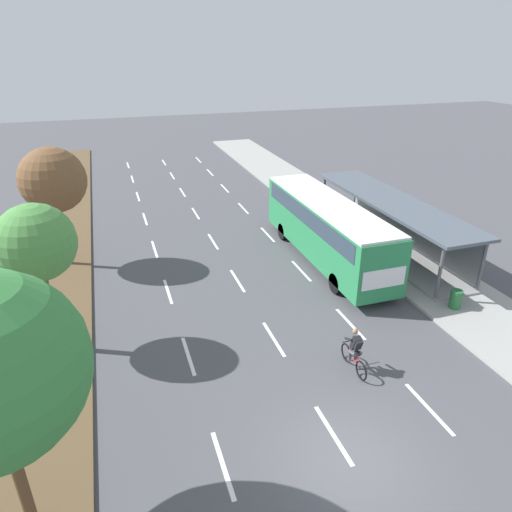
# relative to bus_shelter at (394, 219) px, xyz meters

# --- Properties ---
(ground_plane) EXTENTS (140.00, 140.00, 0.00)m
(ground_plane) POSITION_rel_bus_shelter_xyz_m (-9.53, -12.53, -1.87)
(ground_plane) COLOR #4C4C51
(median_strip) EXTENTS (2.60, 52.00, 0.12)m
(median_strip) POSITION_rel_bus_shelter_xyz_m (-17.83, 7.47, -1.81)
(median_strip) COLOR brown
(median_strip) RESTS_ON ground
(sidewalk_right) EXTENTS (4.50, 52.00, 0.15)m
(sidewalk_right) POSITION_rel_bus_shelter_xyz_m (-0.28, 7.47, -1.79)
(sidewalk_right) COLOR #9E9E99
(sidewalk_right) RESTS_ON ground
(lane_divider_left) EXTENTS (0.14, 44.58, 0.01)m
(lane_divider_left) POSITION_rel_bus_shelter_xyz_m (-13.03, 4.27, -1.86)
(lane_divider_left) COLOR white
(lane_divider_left) RESTS_ON ground
(lane_divider_center) EXTENTS (0.14, 44.58, 0.01)m
(lane_divider_center) POSITION_rel_bus_shelter_xyz_m (-9.53, 4.27, -1.86)
(lane_divider_center) COLOR white
(lane_divider_center) RESTS_ON ground
(lane_divider_right) EXTENTS (0.14, 44.58, 0.01)m
(lane_divider_right) POSITION_rel_bus_shelter_xyz_m (-6.03, 4.27, -1.86)
(lane_divider_right) COLOR white
(lane_divider_right) RESTS_ON ground
(bus_shelter) EXTENTS (2.90, 12.71, 2.86)m
(bus_shelter) POSITION_rel_bus_shelter_xyz_m (0.00, 0.00, 0.00)
(bus_shelter) COLOR gray
(bus_shelter) RESTS_ON sidewalk_right
(bus) EXTENTS (2.54, 11.29, 3.37)m
(bus) POSITION_rel_bus_shelter_xyz_m (-4.28, -0.15, 0.20)
(bus) COLOR #28844C
(bus) RESTS_ON ground
(cyclist) EXTENTS (0.46, 1.82, 1.71)m
(cyclist) POSITION_rel_bus_shelter_xyz_m (-7.42, -8.97, -1.08)
(cyclist) COLOR black
(cyclist) RESTS_ON ground
(median_tree_second) EXTENTS (2.81, 2.81, 5.81)m
(median_tree_second) POSITION_rel_bus_shelter_xyz_m (-17.78, -4.16, 2.63)
(median_tree_second) COLOR brown
(median_tree_second) RESTS_ON median_strip
(median_tree_third) EXTENTS (3.28, 3.28, 6.23)m
(median_tree_third) POSITION_rel_bus_shelter_xyz_m (-17.68, 3.58, 2.82)
(median_tree_third) COLOR brown
(median_tree_third) RESTS_ON median_strip
(trash_bin) EXTENTS (0.52, 0.52, 0.85)m
(trash_bin) POSITION_rel_bus_shelter_xyz_m (-1.08, -6.74, -1.29)
(trash_bin) COLOR #286B38
(trash_bin) RESTS_ON sidewalk_right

